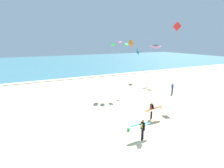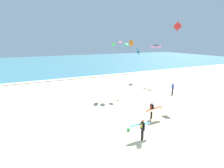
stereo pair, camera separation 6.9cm
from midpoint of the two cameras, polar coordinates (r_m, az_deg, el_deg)
The scene contains 12 objects.
ground_plane at distance 16.73m, azimuth 9.29°, elevation -15.01°, with size 160.00×160.00×0.00m, color beige.
ocean_water at distance 69.09m, azimuth -19.92°, elevation 5.64°, with size 160.00×60.00×0.08m, color teal.
shoreline_foam at distance 40.15m, azimuth -13.98°, elevation 1.41°, with size 160.00×1.46×0.01m, color white.
surfer_lead at distance 19.91m, azimuth 11.75°, elevation -7.16°, with size 2.19×0.97×1.71m.
surfer_trailing at distance 15.96m, azimuth 8.52°, elevation -12.25°, with size 1.96×0.90×1.71m.
kite_arc_charcoal_near at distance 36.09m, azimuth 12.57°, elevation 10.67°, with size 3.70×2.51×6.95m.
kite_arc_rose_mid at distance 28.47m, azimuth 2.18°, elevation 11.66°, with size 2.74×3.20×7.54m.
kite_diamond_scarlet_distant at distance 27.60m, azimuth 18.08°, elevation 14.95°, with size 1.88×4.95×10.06m.
kite_delta_amber_close at distance 30.05m, azimuth 5.56°, elevation 11.73°, with size 4.37×1.03×7.75m.
kite_delta_cobalt_outer at distance 38.38m, azimuth 7.55°, elevation 9.43°, with size 1.05×2.41×6.27m.
bystander_blue_top at distance 29.99m, azimuth 17.16°, elevation -1.17°, with size 0.23×0.49×1.59m.
beach_ball at distance 17.49m, azimuth 4.73°, elevation -13.06°, with size 0.28×0.28×0.28m, color green.
Camera 1 is at (-9.09, -11.72, 7.76)m, focal length 31.28 mm.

